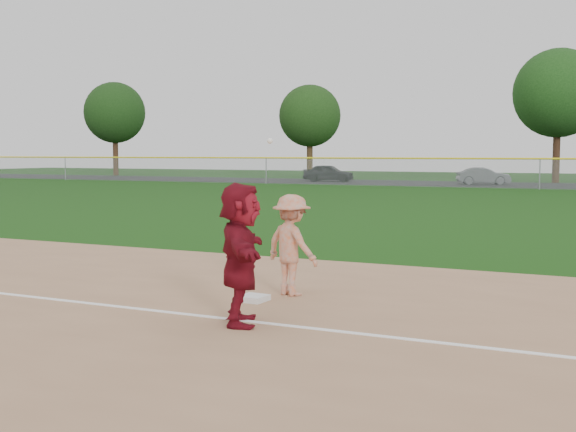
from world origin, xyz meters
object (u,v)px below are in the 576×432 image
at_px(first_base, 253,298).
at_px(base_runner, 241,254).
at_px(car_mid, 483,176).
at_px(car_left, 329,173).

xyz_separation_m(first_base, base_runner, (0.57, -1.43, 0.93)).
bearing_deg(base_runner, first_base, -5.02).
bearing_deg(car_mid, base_runner, 165.19).
height_order(first_base, car_mid, car_mid).
height_order(first_base, car_left, car_left).
xyz_separation_m(first_base, car_left, (-17.15, 45.61, 0.66)).
bearing_deg(base_runner, car_mid, -20.49).
relative_size(first_base, car_mid, 0.10).
bearing_deg(first_base, car_left, 110.61).
height_order(first_base, base_runner, base_runner).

